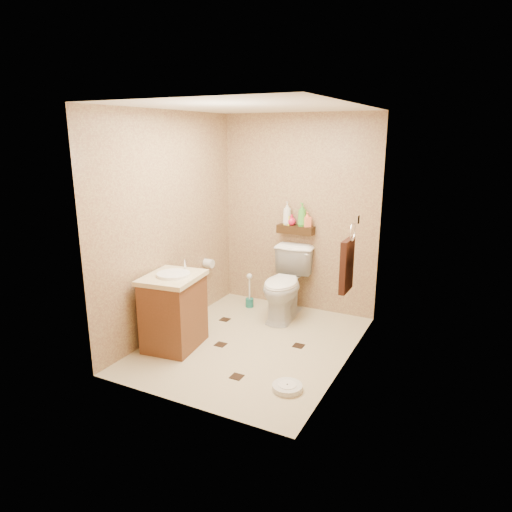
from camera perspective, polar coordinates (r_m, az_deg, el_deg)
The scene contains 19 objects.
ground at distance 4.93m, azimuth -0.51°, elevation -10.90°, with size 2.50×2.50×0.00m, color #BDAA8A.
wall_back at distance 5.66m, azimuth 5.32°, elevation 5.23°, with size 2.00×0.04×2.40m, color tan.
wall_front at distance 3.51m, azimuth -9.98°, elevation -1.05°, with size 2.00×0.04×2.40m, color tan.
wall_left at distance 5.07m, azimuth -10.66°, elevation 3.89°, with size 0.04×2.50×2.40m, color tan.
wall_right at distance 4.18m, azimuth 11.71°, elevation 1.48°, with size 0.04×2.50×2.40m, color tan.
ceiling at distance 4.44m, azimuth -0.58°, elevation 18.17°, with size 2.00×2.50×0.02m, color silver.
wall_shelf at distance 5.62m, azimuth 4.97°, elevation 3.30°, with size 0.46×0.14×0.10m, color #341F0E.
floor_accents at distance 4.87m, azimuth 0.09°, elevation -11.22°, with size 1.32×1.41×0.01m.
toilet at distance 5.46m, azimuth 3.69°, elevation -3.53°, with size 0.47×0.82×0.84m, color white.
vanity at distance 4.81m, azimuth -10.23°, elevation -6.66°, with size 0.60×0.70×0.90m.
bathroom_scale at distance 4.13m, azimuth 3.93°, elevation -16.05°, with size 0.33×0.33×0.05m.
toilet_brush at distance 5.86m, azimuth -0.82°, elevation -4.92°, with size 0.10×0.10×0.45m.
towel_ring at distance 4.50m, azimuth 11.33°, elevation -0.88°, with size 0.12×0.30×0.76m.
toilet_paper at distance 5.69m, azimuth -5.93°, elevation -0.92°, with size 0.12×0.11×0.12m.
bottle_a at distance 5.62m, azimuth 3.92°, elevation 5.34°, with size 0.11×0.11×0.28m, color silver.
bottle_b at distance 5.63m, azimuth 3.96°, elevation 4.79°, with size 0.08×0.08×0.18m, color yellow.
bottle_c at distance 5.61m, azimuth 4.48°, elevation 4.52°, with size 0.10×0.10×0.13m, color red.
bottle_d at distance 5.55m, azimuth 5.79°, elevation 5.17°, with size 0.11×0.11×0.28m, color green.
bottle_e at distance 5.54m, azimuth 6.41°, elevation 4.59°, with size 0.08×0.08×0.18m, color #FF8154.
Camera 1 is at (2.04, -3.94, 2.16)m, focal length 32.00 mm.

